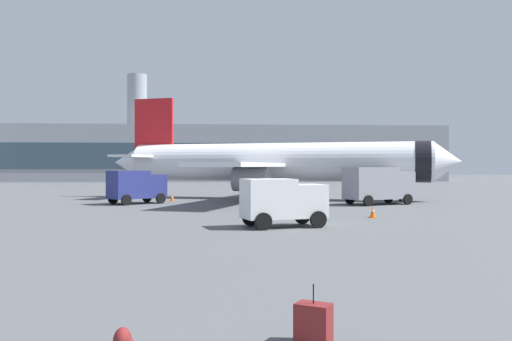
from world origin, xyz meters
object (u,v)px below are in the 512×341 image
(cargo_van, at_px, (283,200))
(safety_cone_mid, at_px, (373,212))
(service_truck, at_px, (136,185))
(fuel_truck, at_px, (378,184))
(safety_cone_near, at_px, (172,198))
(airplane_at_gate, at_px, (274,162))
(rolling_suitcase, at_px, (313,322))

(cargo_van, height_order, safety_cone_mid, cargo_van)
(service_truck, xyz_separation_m, fuel_truck, (20.76, -2.24, 0.16))
(safety_cone_near, distance_m, safety_cone_mid, 22.38)
(airplane_at_gate, bearing_deg, safety_cone_mid, -77.99)
(service_truck, xyz_separation_m, cargo_van, (10.63, -18.64, -0.16))
(safety_cone_mid, bearing_deg, airplane_at_gate, 102.01)
(service_truck, xyz_separation_m, rolling_suitcase, (8.99, -37.49, -1.22))
(rolling_suitcase, bearing_deg, airplane_at_gate, 85.17)
(safety_cone_mid, height_order, rolling_suitcase, rolling_suitcase)
(safety_cone_mid, relative_size, rolling_suitcase, 0.71)
(airplane_at_gate, distance_m, service_truck, 14.24)
(cargo_van, bearing_deg, airplane_at_gate, 85.29)
(safety_cone_near, xyz_separation_m, rolling_suitcase, (6.21, -40.96, 0.07))
(service_truck, height_order, safety_cone_mid, service_truck)
(service_truck, relative_size, rolling_suitcase, 4.65)
(airplane_at_gate, xyz_separation_m, fuel_truck, (8.08, -8.39, -1.88))
(fuel_truck, relative_size, safety_cone_mid, 8.23)
(fuel_truck, bearing_deg, service_truck, 173.84)
(airplane_at_gate, distance_m, safety_cone_mid, 20.72)
(service_truck, relative_size, cargo_van, 1.07)
(safety_cone_mid, bearing_deg, fuel_truck, 71.79)
(fuel_truck, relative_size, cargo_van, 1.36)
(fuel_truck, distance_m, rolling_suitcase, 37.19)
(airplane_at_gate, bearing_deg, safety_cone_near, -164.83)
(fuel_truck, relative_size, rolling_suitcase, 5.87)
(airplane_at_gate, height_order, fuel_truck, airplane_at_gate)
(cargo_van, height_order, safety_cone_near, cargo_van)
(cargo_van, bearing_deg, fuel_truck, 58.30)
(safety_cone_near, bearing_deg, cargo_van, -70.44)
(service_truck, xyz_separation_m, safety_cone_mid, (16.94, -13.87, -1.22))
(service_truck, bearing_deg, airplane_at_gate, 25.87)
(service_truck, distance_m, cargo_van, 21.46)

